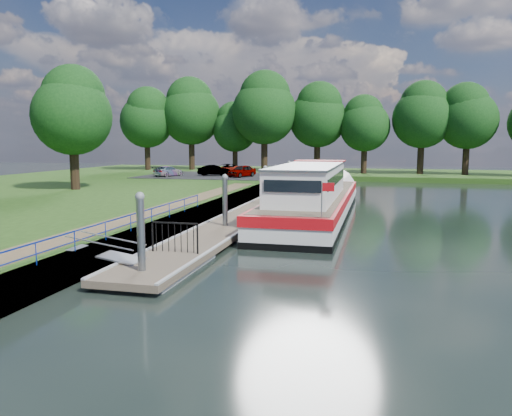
% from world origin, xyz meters
% --- Properties ---
extents(ground, '(160.00, 160.00, 0.00)m').
position_xyz_m(ground, '(0.00, 0.00, 0.00)').
color(ground, black).
rests_on(ground, ground).
extents(riverbank, '(32.00, 90.00, 0.78)m').
position_xyz_m(riverbank, '(-18.00, 15.00, 0.39)').
color(riverbank, '#214213').
rests_on(riverbank, ground).
extents(bank_edge, '(1.10, 90.00, 0.78)m').
position_xyz_m(bank_edge, '(-2.55, 15.00, 0.39)').
color(bank_edge, '#473D2D').
rests_on(bank_edge, ground).
extents(far_bank, '(60.00, 18.00, 0.60)m').
position_xyz_m(far_bank, '(12.00, 52.00, 0.30)').
color(far_bank, '#214213').
rests_on(far_bank, ground).
extents(footpath, '(1.60, 40.00, 0.05)m').
position_xyz_m(footpath, '(-4.40, 8.00, 0.80)').
color(footpath, brown).
rests_on(footpath, riverbank).
extents(carpark, '(14.00, 12.00, 0.06)m').
position_xyz_m(carpark, '(-11.00, 38.00, 0.81)').
color(carpark, black).
rests_on(carpark, riverbank).
extents(blue_fence, '(0.04, 18.04, 0.72)m').
position_xyz_m(blue_fence, '(-2.75, 3.00, 1.31)').
color(blue_fence, '#0C2DBF').
rests_on(blue_fence, riverbank).
extents(pontoon, '(2.50, 30.00, 0.56)m').
position_xyz_m(pontoon, '(0.00, 13.00, 0.18)').
color(pontoon, brown).
rests_on(pontoon, ground).
extents(mooring_piles, '(0.30, 27.30, 3.55)m').
position_xyz_m(mooring_piles, '(0.00, 13.00, 1.28)').
color(mooring_piles, gray).
rests_on(mooring_piles, ground).
extents(gangway, '(2.58, 1.00, 0.92)m').
position_xyz_m(gangway, '(-1.85, 0.50, 0.63)').
color(gangway, '#A5A8AD').
rests_on(gangway, ground).
extents(gate_panel, '(1.85, 0.05, 1.15)m').
position_xyz_m(gate_panel, '(-0.00, 2.20, 1.15)').
color(gate_panel, black).
rests_on(gate_panel, ground).
extents(barge, '(4.36, 21.15, 4.78)m').
position_xyz_m(barge, '(3.60, 15.50, 1.09)').
color(barge, black).
rests_on(barge, ground).
extents(horizon_trees, '(54.38, 10.03, 12.87)m').
position_xyz_m(horizon_trees, '(-1.61, 48.68, 7.95)').
color(horizon_trees, '#332316').
rests_on(horizon_trees, ground).
extents(bank_tree_a, '(6.12, 6.12, 9.72)m').
position_xyz_m(bank_tree_a, '(-15.99, 20.08, 7.02)').
color(bank_tree_a, '#332316').
rests_on(bank_tree_a, riverbank).
extents(car_a, '(2.73, 3.98, 1.26)m').
position_xyz_m(car_a, '(-6.79, 36.17, 1.46)').
color(car_a, '#999999').
rests_on(car_a, carpark).
extents(car_b, '(3.63, 1.57, 1.16)m').
position_xyz_m(car_b, '(-10.24, 37.29, 1.42)').
color(car_b, '#999999').
rests_on(car_b, carpark).
extents(car_c, '(2.64, 4.09, 1.10)m').
position_xyz_m(car_c, '(-14.73, 35.20, 1.39)').
color(car_c, '#999999').
rests_on(car_c, carpark).
extents(car_d, '(2.68, 4.40, 1.14)m').
position_xyz_m(car_d, '(-9.98, 40.72, 1.40)').
color(car_d, '#999999').
rests_on(car_d, carpark).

